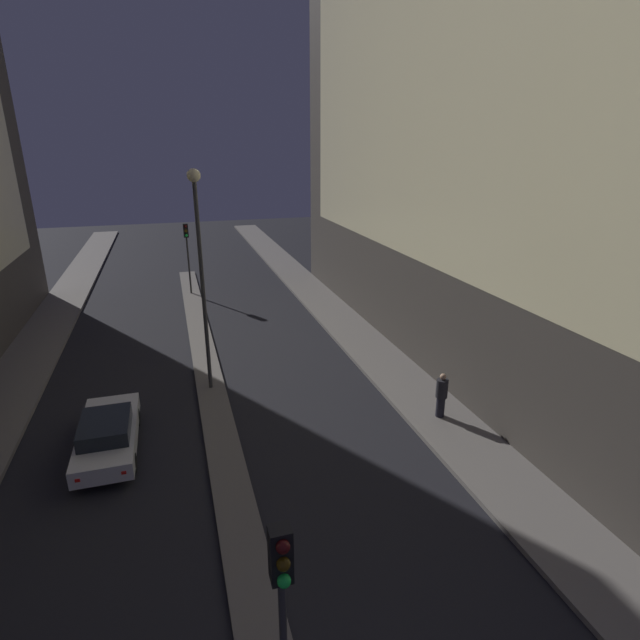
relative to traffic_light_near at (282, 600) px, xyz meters
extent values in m
cube|color=#423D38|center=(12.36, 14.39, 10.95)|extent=(6.00, 34.22, 29.13)
cube|color=#66605B|center=(0.00, 16.61, -3.54)|extent=(1.17, 36.66, 0.14)
cube|color=black|center=(0.00, 0.03, 0.82)|extent=(0.32, 0.28, 0.90)
sphere|color=#4C0F0F|center=(0.00, -0.15, 1.12)|extent=(0.20, 0.20, 0.20)
sphere|color=#4C380A|center=(0.00, -0.15, 0.82)|extent=(0.20, 0.20, 0.20)
sphere|color=#1EEA4C|center=(0.00, -0.15, 0.52)|extent=(0.20, 0.20, 0.20)
cylinder|color=#383838|center=(0.00, 28.66, -1.55)|extent=(0.12, 0.12, 3.84)
cube|color=black|center=(0.00, 28.66, 0.82)|extent=(0.32, 0.28, 0.90)
sphere|color=#4C0F0F|center=(0.00, 28.48, 1.12)|extent=(0.20, 0.20, 0.20)
sphere|color=#4C380A|center=(0.00, 28.48, 0.82)|extent=(0.20, 0.20, 0.20)
sphere|color=#1EEA4C|center=(0.00, 28.48, 0.52)|extent=(0.20, 0.20, 0.20)
cylinder|color=#383838|center=(0.00, 14.04, 0.76)|extent=(0.16, 0.16, 8.45)
sphere|color=#F9EAB2|center=(0.00, 14.04, 5.13)|extent=(0.50, 0.50, 0.50)
cube|color=silver|center=(-3.67, 10.55, -3.01)|extent=(1.81, 4.69, 0.57)
cube|color=black|center=(-3.67, 10.20, -2.48)|extent=(1.53, 2.11, 0.50)
cube|color=red|center=(-4.30, 8.21, -2.98)|extent=(0.14, 0.04, 0.10)
cube|color=red|center=(-3.04, 8.21, -2.98)|extent=(0.14, 0.04, 0.10)
cylinder|color=black|center=(-4.46, 12.01, -3.29)|extent=(0.22, 0.64, 0.64)
cylinder|color=black|center=(-2.88, 12.01, -3.29)|extent=(0.22, 0.64, 0.64)
cylinder|color=black|center=(-4.46, 9.10, -3.29)|extent=(0.22, 0.64, 0.64)
cylinder|color=black|center=(-2.88, 9.10, -3.29)|extent=(0.22, 0.64, 0.64)
cylinder|color=black|center=(8.03, 9.10, -3.05)|extent=(0.33, 0.33, 0.80)
cylinder|color=#232328|center=(8.03, 9.10, -2.29)|extent=(0.43, 0.43, 0.71)
sphere|color=tan|center=(8.03, 9.10, -1.82)|extent=(0.23, 0.23, 0.23)
camera|label=1|loc=(-1.06, -5.37, 6.24)|focal=28.00mm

